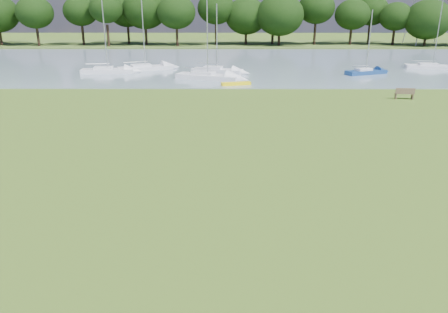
{
  "coord_description": "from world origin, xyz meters",
  "views": [
    {
      "loc": [
        0.3,
        -21.98,
        8.25
      ],
      "look_at": [
        0.22,
        -2.0,
        1.2
      ],
      "focal_mm": 35.0,
      "sensor_mm": 36.0,
      "label": 1
    }
  ],
  "objects_px": {
    "sailboat_6": "(107,69)",
    "kayak": "(236,84)",
    "sailboat_0": "(366,70)",
    "riverbank_bench": "(405,93)",
    "sailboat_5": "(216,69)",
    "sailboat_7": "(432,65)",
    "sailboat_4": "(145,66)",
    "sailboat_8": "(207,75)"
  },
  "relations": [
    {
      "from": "sailboat_5",
      "to": "sailboat_6",
      "type": "bearing_deg",
      "value": -163.08
    },
    {
      "from": "sailboat_7",
      "to": "sailboat_8",
      "type": "bearing_deg",
      "value": -153.09
    },
    {
      "from": "sailboat_0",
      "to": "sailboat_7",
      "type": "bearing_deg",
      "value": 2.8
    },
    {
      "from": "riverbank_bench",
      "to": "sailboat_6",
      "type": "height_order",
      "value": "sailboat_6"
    },
    {
      "from": "sailboat_0",
      "to": "sailboat_8",
      "type": "height_order",
      "value": "sailboat_8"
    },
    {
      "from": "sailboat_6",
      "to": "sailboat_7",
      "type": "height_order",
      "value": "sailboat_6"
    },
    {
      "from": "kayak",
      "to": "sailboat_6",
      "type": "height_order",
      "value": "sailboat_6"
    },
    {
      "from": "sailboat_0",
      "to": "sailboat_5",
      "type": "height_order",
      "value": "sailboat_5"
    },
    {
      "from": "sailboat_7",
      "to": "sailboat_5",
      "type": "bearing_deg",
      "value": -161.06
    },
    {
      "from": "sailboat_5",
      "to": "sailboat_4",
      "type": "bearing_deg",
      "value": -178.4
    },
    {
      "from": "riverbank_bench",
      "to": "sailboat_8",
      "type": "bearing_deg",
      "value": 156.93
    },
    {
      "from": "kayak",
      "to": "sailboat_0",
      "type": "height_order",
      "value": "sailboat_0"
    },
    {
      "from": "riverbank_bench",
      "to": "kayak",
      "type": "height_order",
      "value": "riverbank_bench"
    },
    {
      "from": "sailboat_0",
      "to": "riverbank_bench",
      "type": "bearing_deg",
      "value": -116.06
    },
    {
      "from": "riverbank_bench",
      "to": "sailboat_5",
      "type": "xyz_separation_m",
      "value": [
        -17.33,
        15.08,
        0.02
      ]
    },
    {
      "from": "sailboat_0",
      "to": "sailboat_6",
      "type": "distance_m",
      "value": 31.69
    },
    {
      "from": "riverbank_bench",
      "to": "sailboat_7",
      "type": "bearing_deg",
      "value": 67.23
    },
    {
      "from": "sailboat_5",
      "to": "sailboat_7",
      "type": "distance_m",
      "value": 28.73
    },
    {
      "from": "sailboat_0",
      "to": "sailboat_4",
      "type": "xyz_separation_m",
      "value": [
        -27.48,
        3.3,
        0.02
      ]
    },
    {
      "from": "kayak",
      "to": "sailboat_4",
      "type": "xyz_separation_m",
      "value": [
        -11.55,
        10.83,
        0.31
      ]
    },
    {
      "from": "sailboat_4",
      "to": "sailboat_7",
      "type": "distance_m",
      "value": 37.76
    },
    {
      "from": "sailboat_8",
      "to": "sailboat_4",
      "type": "bearing_deg",
      "value": 160.7
    },
    {
      "from": "kayak",
      "to": "sailboat_6",
      "type": "relative_size",
      "value": 0.33
    },
    {
      "from": "sailboat_4",
      "to": "sailboat_6",
      "type": "height_order",
      "value": "sailboat_6"
    },
    {
      "from": "kayak",
      "to": "sailboat_4",
      "type": "distance_m",
      "value": 15.84
    },
    {
      "from": "sailboat_0",
      "to": "sailboat_6",
      "type": "xyz_separation_m",
      "value": [
        -31.68,
        0.78,
        0.04
      ]
    },
    {
      "from": "sailboat_6",
      "to": "kayak",
      "type": "bearing_deg",
      "value": -32.96
    },
    {
      "from": "sailboat_8",
      "to": "sailboat_6",
      "type": "bearing_deg",
      "value": -178.91
    },
    {
      "from": "riverbank_bench",
      "to": "sailboat_0",
      "type": "height_order",
      "value": "sailboat_0"
    },
    {
      "from": "riverbank_bench",
      "to": "sailboat_5",
      "type": "relative_size",
      "value": 0.21
    },
    {
      "from": "sailboat_0",
      "to": "sailboat_7",
      "type": "xyz_separation_m",
      "value": [
        10.25,
        4.89,
        -0.04
      ]
    },
    {
      "from": "riverbank_bench",
      "to": "sailboat_4",
      "type": "relative_size",
      "value": 0.19
    },
    {
      "from": "sailboat_4",
      "to": "sailboat_8",
      "type": "height_order",
      "value": "sailboat_4"
    },
    {
      "from": "riverbank_bench",
      "to": "sailboat_5",
      "type": "height_order",
      "value": "sailboat_5"
    },
    {
      "from": "sailboat_4",
      "to": "sailboat_6",
      "type": "bearing_deg",
      "value": -173.71
    },
    {
      "from": "sailboat_6",
      "to": "sailboat_8",
      "type": "distance_m",
      "value": 13.33
    },
    {
      "from": "riverbank_bench",
      "to": "sailboat_5",
      "type": "bearing_deg",
      "value": 146.1
    },
    {
      "from": "sailboat_5",
      "to": "sailboat_7",
      "type": "xyz_separation_m",
      "value": [
        28.42,
        4.2,
        -0.08
      ]
    },
    {
      "from": "sailboat_5",
      "to": "kayak",
      "type": "bearing_deg",
      "value": -57.45
    },
    {
      "from": "sailboat_4",
      "to": "sailboat_7",
      "type": "height_order",
      "value": "sailboat_4"
    },
    {
      "from": "sailboat_6",
      "to": "sailboat_8",
      "type": "height_order",
      "value": "sailboat_6"
    },
    {
      "from": "riverbank_bench",
      "to": "sailboat_6",
      "type": "distance_m",
      "value": 34.37
    }
  ]
}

